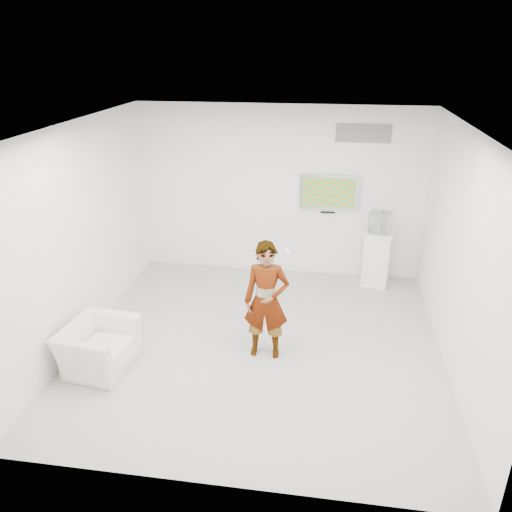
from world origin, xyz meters
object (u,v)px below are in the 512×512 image
armchair (98,347)px  pedestal (376,258)px  floor_uplight (380,272)px  tv (329,192)px  person (266,301)px

armchair → pedestal: pedestal is taller
floor_uplight → armchair: bearing=-140.2°
tv → floor_uplight: tv is taller
pedestal → floor_uplight: size_ratio=3.31×
person → armchair: size_ratio=1.76×
armchair → floor_uplight: bearing=-42.9°
person → armchair: bearing=-164.7°
person → pedestal: person is taller
tv → pedestal: size_ratio=1.02×
person → pedestal: 2.91m
person → floor_uplight: (1.71, 2.57, -0.67)m
tv → armchair: 4.53m
tv → person: bearing=-105.2°
pedestal → armchair: bearing=-140.9°
person → armchair: person is taller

